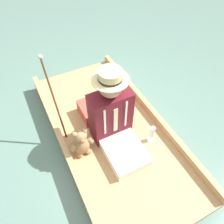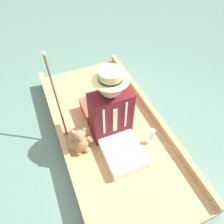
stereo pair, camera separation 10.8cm
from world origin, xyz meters
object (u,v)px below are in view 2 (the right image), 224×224
object	(u,v)px
teddy_bear	(80,141)
walking_cane	(54,90)
seated_person	(113,118)
wine_glass	(152,135)

from	to	relation	value
teddy_bear	walking_cane	size ratio (longest dim) A/B	0.43
walking_cane	teddy_bear	bearing A→B (deg)	101.74
seated_person	teddy_bear	distance (m)	0.41
teddy_bear	wine_glass	size ratio (longest dim) A/B	1.77
wine_glass	teddy_bear	bearing A→B (deg)	-15.04
seated_person	walking_cane	world-z (taller)	walking_cane
wine_glass	walking_cane	bearing A→B (deg)	-38.31
seated_person	walking_cane	size ratio (longest dim) A/B	0.99
seated_person	teddy_bear	world-z (taller)	seated_person
teddy_bear	wine_glass	world-z (taller)	teddy_bear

